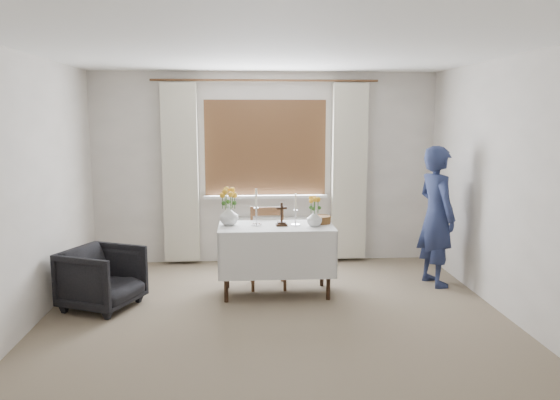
# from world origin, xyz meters

# --- Properties ---
(ground) EXTENTS (5.00, 5.00, 0.00)m
(ground) POSITION_xyz_m (0.00, 0.00, 0.00)
(ground) COLOR #806E58
(ground) RESTS_ON ground
(altar_table) EXTENTS (1.24, 0.64, 0.76)m
(altar_table) POSITION_xyz_m (0.06, 1.10, 0.38)
(altar_table) COLOR white
(altar_table) RESTS_ON ground
(wooden_chair) EXTENTS (0.42, 0.42, 0.90)m
(wooden_chair) POSITION_xyz_m (-0.02, 1.37, 0.45)
(wooden_chair) COLOR brown
(wooden_chair) RESTS_ON ground
(armchair) EXTENTS (0.90, 0.89, 0.62)m
(armchair) POSITION_xyz_m (-1.73, 0.78, 0.31)
(armchair) COLOR black
(armchair) RESTS_ON ground
(person) EXTENTS (0.51, 0.66, 1.60)m
(person) POSITION_xyz_m (1.91, 1.33, 0.80)
(person) COLOR navy
(person) RESTS_ON ground
(radiator) EXTENTS (1.10, 0.10, 0.60)m
(radiator) POSITION_xyz_m (0.00, 2.42, 0.30)
(radiator) COLOR silver
(radiator) RESTS_ON ground
(wooden_cross) EXTENTS (0.13, 0.09, 0.26)m
(wooden_cross) POSITION_xyz_m (0.11, 1.09, 0.89)
(wooden_cross) COLOR black
(wooden_cross) RESTS_ON altar_table
(candlestick_left) EXTENTS (0.14, 0.14, 0.40)m
(candlestick_left) POSITION_xyz_m (-0.16, 1.14, 0.96)
(candlestick_left) COLOR silver
(candlestick_left) RESTS_ON altar_table
(candlestick_right) EXTENTS (0.11, 0.11, 0.35)m
(candlestick_right) POSITION_xyz_m (0.27, 1.11, 0.94)
(candlestick_right) COLOR silver
(candlestick_right) RESTS_ON altar_table
(flower_vase_left) EXTENTS (0.27, 0.27, 0.21)m
(flower_vase_left) POSITION_xyz_m (-0.45, 1.17, 0.87)
(flower_vase_left) COLOR silver
(flower_vase_left) RESTS_ON altar_table
(flower_vase_right) EXTENTS (0.19, 0.19, 0.17)m
(flower_vase_right) POSITION_xyz_m (0.46, 1.04, 0.85)
(flower_vase_right) COLOR silver
(flower_vase_right) RESTS_ON altar_table
(wicker_basket) EXTENTS (0.24, 0.24, 0.08)m
(wicker_basket) POSITION_xyz_m (0.56, 1.20, 0.80)
(wicker_basket) COLOR brown
(wicker_basket) RESTS_ON altar_table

